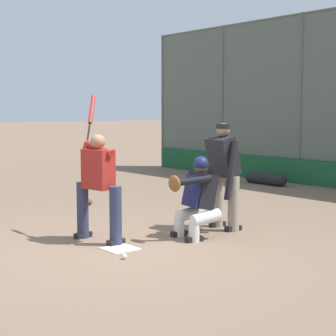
# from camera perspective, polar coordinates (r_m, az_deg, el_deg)

# --- Properties ---
(ground_plane) EXTENTS (160.00, 160.00, 0.00)m
(ground_plane) POSITION_cam_1_polar(r_m,az_deg,el_deg) (7.87, -4.90, -8.20)
(ground_plane) COLOR #7A604C
(home_plate_marker) EXTENTS (0.43, 0.43, 0.01)m
(home_plate_marker) POSITION_cam_1_polar(r_m,az_deg,el_deg) (7.87, -4.90, -8.16)
(home_plate_marker) COLOR white
(home_plate_marker) RESTS_ON ground_plane
(batter_at_plate) EXTENTS (1.08, 0.57, 2.15)m
(batter_at_plate) POSITION_cam_1_polar(r_m,az_deg,el_deg) (8.22, -7.11, -1.56)
(batter_at_plate) COLOR #2D334C
(batter_at_plate) RESTS_ON ground_plane
(catcher_behind_plate) EXTENTS (0.67, 0.82, 1.23)m
(catcher_behind_plate) POSITION_cam_1_polar(r_m,az_deg,el_deg) (8.41, 2.91, -2.84)
(catcher_behind_plate) COLOR silver
(catcher_behind_plate) RESTS_ON ground_plane
(umpire_home) EXTENTS (0.69, 0.45, 1.71)m
(umpire_home) POSITION_cam_1_polar(r_m,az_deg,el_deg) (9.03, 5.66, -0.46)
(umpire_home) COLOR gray
(umpire_home) RESTS_ON ground_plane
(spare_bat_near_backstop) EXTENTS (0.45, 0.79, 0.07)m
(spare_bat_near_backstop) POSITION_cam_1_polar(r_m,az_deg,el_deg) (13.17, 6.82, -2.36)
(spare_bat_near_backstop) COLOR black
(spare_bat_near_backstop) RESTS_ON ground_plane
(fielding_glove_on_dirt) EXTENTS (0.32, 0.24, 0.11)m
(fielding_glove_on_dirt) POSITION_cam_1_polar(r_m,az_deg,el_deg) (11.57, -8.37, -3.41)
(fielding_glove_on_dirt) COLOR #56331E
(fielding_glove_on_dirt) RESTS_ON ground_plane
(baseball_loose) EXTENTS (0.07, 0.07, 0.07)m
(baseball_loose) POSITION_cam_1_polar(r_m,az_deg,el_deg) (7.34, -4.46, -8.94)
(baseball_loose) COLOR white
(baseball_loose) RESTS_ON ground_plane
(equipment_bag_dugout_side) EXTENTS (1.31, 0.30, 0.30)m
(equipment_bag_dugout_side) POSITION_cam_1_polar(r_m,az_deg,el_deg) (14.71, 9.90, -1.08)
(equipment_bag_dugout_side) COLOR black
(equipment_bag_dugout_side) RESTS_ON ground_plane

